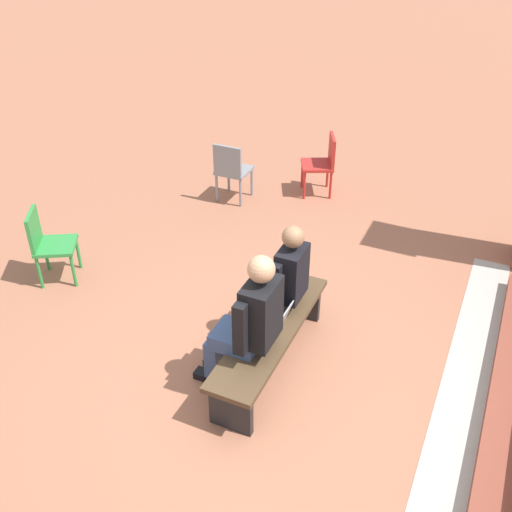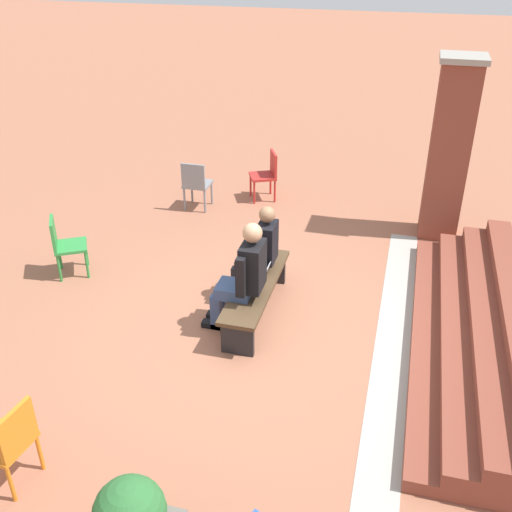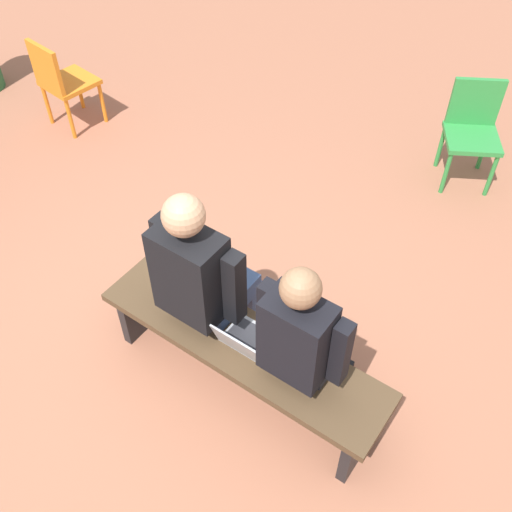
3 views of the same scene
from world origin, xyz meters
TOP-DOWN VIEW (x-y plane):
  - ground_plane at (0.00, 0.00)m, footprint 60.00×60.00m
  - bench at (-0.27, -0.18)m, footprint 1.80×0.44m
  - person_student at (-0.65, -0.25)m, footprint 0.51×0.65m
  - person_adult at (0.03, -0.25)m, footprint 0.57×0.72m
  - laptop at (-0.32, -0.17)m, footprint 0.32×0.29m
  - plastic_chair_near_bench_right at (-0.55, -2.94)m, footprint 0.57×0.57m
  - plastic_chair_far_right at (2.70, -1.51)m, footprint 0.47×0.47m

SIDE VIEW (x-z plane):
  - ground_plane at x=0.00m, z-range 0.00..0.00m
  - bench at x=-0.27m, z-range 0.13..0.58m
  - plastic_chair_near_bench_right at x=-0.55m, z-range 0.06..0.90m
  - plastic_chair_far_right at x=2.70m, z-range 0.06..0.90m
  - laptop at x=-0.32m, z-range 0.39..0.61m
  - person_student at x=-0.65m, z-range 0.05..1.35m
  - person_adult at x=0.03m, z-range 0.04..1.44m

